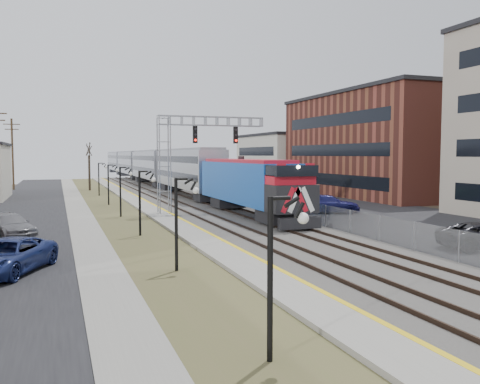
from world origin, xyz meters
name	(u,v)px	position (x,y,z in m)	size (l,w,h in m)	color
ground	(366,319)	(0.00, 0.00, 0.00)	(160.00, 160.00, 0.00)	#473D2D
street_west	(24,211)	(-11.50, 35.00, 0.02)	(7.00, 120.00, 0.04)	black
sidewalk	(78,209)	(-7.00, 35.00, 0.04)	(2.00, 120.00, 0.08)	gray
grass_median	(112,208)	(-4.00, 35.00, 0.03)	(4.00, 120.00, 0.06)	#4E4F2A
platform	(144,206)	(-1.00, 35.00, 0.12)	(2.00, 120.00, 0.24)	gray
ballast_bed	(196,205)	(4.00, 35.00, 0.10)	(8.00, 120.00, 0.20)	#595651
parking_lot	(306,202)	(16.00, 35.00, 0.02)	(16.00, 120.00, 0.04)	black
platform_edge	(154,205)	(-0.12, 35.00, 0.24)	(0.24, 120.00, 0.01)	gold
track_near	(176,203)	(2.00, 35.00, 0.28)	(1.58, 120.00, 0.15)	#2D2119
track_far	(211,202)	(5.50, 35.00, 0.28)	(1.58, 120.00, 0.15)	#2D2119
train	(148,167)	(5.50, 71.35, 2.94)	(3.00, 108.65, 5.33)	#154EAE
signal_gantry	(185,147)	(1.22, 27.99, 5.59)	(9.00, 1.07, 8.15)	gray
lampposts	(139,203)	(-4.00, 18.29, 2.00)	(0.14, 62.14, 4.00)	black
fence	(236,196)	(8.20, 35.00, 0.80)	(0.04, 120.00, 1.60)	gray
buildings_east	(440,142)	(30.00, 31.18, 6.31)	(16.00, 76.00, 15.00)	#A09581
bare_trees	(12,179)	(-12.66, 38.91, 2.70)	(12.30, 42.30, 5.95)	#382D23
car_lot_d	(329,204)	(12.86, 24.79, 0.76)	(2.14, 5.25, 1.52)	navy
car_lot_e	(289,197)	(12.96, 32.76, 0.79)	(1.87, 4.66, 1.59)	slate
car_lot_f	(277,200)	(10.84, 30.95, 0.65)	(1.38, 3.95, 1.30)	#0A3616
car_street_a	(7,257)	(-10.70, 10.02, 0.72)	(2.38, 5.16, 1.43)	navy
car_street_b	(9,226)	(-11.43, 20.12, 0.70)	(1.96, 4.81, 1.40)	slate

